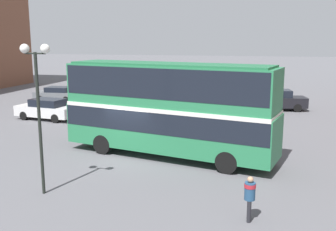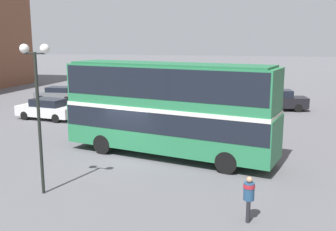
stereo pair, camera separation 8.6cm
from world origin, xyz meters
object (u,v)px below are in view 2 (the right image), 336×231
(parked_car_kerb_far, at_px, (47,109))
(street_lamp_twin_globe, at_px, (37,85))
(parked_car_kerb_near, at_px, (278,100))
(parked_car_side_street, at_px, (58,94))
(double_decker_bus, at_px, (168,104))
(pedestrian_foreground, at_px, (249,194))

(parked_car_kerb_far, relative_size, street_lamp_twin_globe, 0.82)
(parked_car_kerb_near, bearing_deg, parked_car_kerb_far, -164.69)
(parked_car_side_street, xyz_separation_m, street_lamp_twin_globe, (11.07, -20.85, 3.52))
(parked_car_side_street, bearing_deg, parked_car_kerb_near, 176.91)
(double_decker_bus, height_order, street_lamp_twin_globe, street_lamp_twin_globe)
(parked_car_kerb_near, bearing_deg, street_lamp_twin_globe, -124.57)
(double_decker_bus, xyz_separation_m, parked_car_kerb_near, (5.80, 15.10, -1.86))
(double_decker_bus, distance_m, parked_car_kerb_near, 16.28)
(pedestrian_foreground, relative_size, parked_car_side_street, 0.36)
(parked_car_kerb_near, relative_size, parked_car_kerb_far, 1.02)
(parked_car_kerb_near, relative_size, parked_car_side_street, 1.13)
(parked_car_kerb_far, relative_size, parked_car_side_street, 1.10)
(street_lamp_twin_globe, bearing_deg, pedestrian_foreground, -3.56)
(pedestrian_foreground, height_order, parked_car_kerb_far, parked_car_kerb_far)
(parked_car_kerb_near, bearing_deg, parked_car_side_street, 169.83)
(double_decker_bus, xyz_separation_m, pedestrian_foreground, (4.33, -6.38, -1.78))
(double_decker_bus, bearing_deg, parked_car_side_street, 147.34)
(parked_car_kerb_far, distance_m, parked_car_side_street, 8.79)
(parked_car_side_street, height_order, street_lamp_twin_globe, street_lamp_twin_globe)
(parked_car_kerb_near, distance_m, parked_car_side_street, 20.42)
(parked_car_kerb_near, bearing_deg, double_decker_bus, -121.56)
(parked_car_kerb_far, xyz_separation_m, street_lamp_twin_globe, (7.47, -12.84, 3.45))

